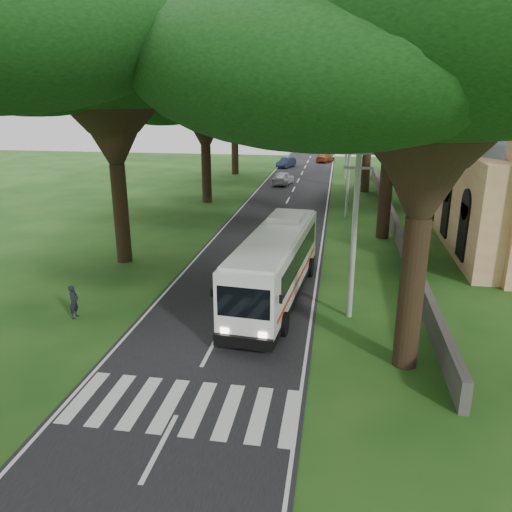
{
  "coord_description": "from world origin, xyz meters",
  "views": [
    {
      "loc": [
        4.69,
        -15.38,
        9.7
      ],
      "look_at": [
        0.91,
        7.53,
        2.2
      ],
      "focal_mm": 35.0,
      "sensor_mm": 36.0,
      "label": 1
    }
  ],
  "objects_px": {
    "distant_car_b": "(286,162)",
    "pedestrian": "(74,302)",
    "pole_mid": "(349,167)",
    "distant_car_a": "(283,178)",
    "pole_near": "(354,229)",
    "coach_bus": "(275,264)",
    "distant_car_c": "(325,158)",
    "pole_far": "(347,144)"
  },
  "relations": [
    {
      "from": "distant_car_a",
      "to": "distant_car_c",
      "type": "distance_m",
      "value": 21.53
    },
    {
      "from": "distant_car_a",
      "to": "distant_car_b",
      "type": "distance_m",
      "value": 14.5
    },
    {
      "from": "coach_bus",
      "to": "distant_car_a",
      "type": "xyz_separation_m",
      "value": [
        -3.34,
        33.2,
        -1.06
      ]
    },
    {
      "from": "pole_far",
      "to": "distant_car_a",
      "type": "xyz_separation_m",
      "value": [
        -6.98,
        -5.19,
        -3.41
      ]
    },
    {
      "from": "distant_car_a",
      "to": "distant_car_c",
      "type": "xyz_separation_m",
      "value": [
        4.08,
        21.14,
        -0.12
      ]
    },
    {
      "from": "pole_mid",
      "to": "coach_bus",
      "type": "relative_size",
      "value": 0.68
    },
    {
      "from": "pole_near",
      "to": "pole_far",
      "type": "xyz_separation_m",
      "value": [
        0.0,
        40.0,
        0.0
      ]
    },
    {
      "from": "distant_car_c",
      "to": "pedestrian",
      "type": "bearing_deg",
      "value": 100.23
    },
    {
      "from": "pole_mid",
      "to": "distant_car_b",
      "type": "bearing_deg",
      "value": 105.53
    },
    {
      "from": "pedestrian",
      "to": "distant_car_c",
      "type": "bearing_deg",
      "value": -9.03
    },
    {
      "from": "distant_car_b",
      "to": "distant_car_a",
      "type": "bearing_deg",
      "value": -68.34
    },
    {
      "from": "distant_car_b",
      "to": "pedestrian",
      "type": "height_order",
      "value": "pedestrian"
    },
    {
      "from": "coach_bus",
      "to": "pedestrian",
      "type": "height_order",
      "value": "coach_bus"
    },
    {
      "from": "pole_near",
      "to": "pedestrian",
      "type": "distance_m",
      "value": 13.0
    },
    {
      "from": "pole_near",
      "to": "distant_car_b",
      "type": "xyz_separation_m",
      "value": [
        -8.13,
        49.26,
        -3.48
      ]
    },
    {
      "from": "pole_mid",
      "to": "pedestrian",
      "type": "distance_m",
      "value": 25.59
    },
    {
      "from": "pole_mid",
      "to": "distant_car_c",
      "type": "distance_m",
      "value": 36.24
    },
    {
      "from": "pole_near",
      "to": "pedestrian",
      "type": "relative_size",
      "value": 5.15
    },
    {
      "from": "pole_near",
      "to": "distant_car_b",
      "type": "relative_size",
      "value": 1.96
    },
    {
      "from": "pole_mid",
      "to": "pedestrian",
      "type": "height_order",
      "value": "pole_mid"
    },
    {
      "from": "distant_car_c",
      "to": "pedestrian",
      "type": "height_order",
      "value": "pedestrian"
    },
    {
      "from": "distant_car_a",
      "to": "distant_car_c",
      "type": "relative_size",
      "value": 1.01
    },
    {
      "from": "coach_bus",
      "to": "distant_car_c",
      "type": "relative_size",
      "value": 2.72
    },
    {
      "from": "coach_bus",
      "to": "distant_car_a",
      "type": "height_order",
      "value": "coach_bus"
    },
    {
      "from": "coach_bus",
      "to": "pole_near",
      "type": "bearing_deg",
      "value": -18.85
    },
    {
      "from": "pole_far",
      "to": "pedestrian",
      "type": "distance_m",
      "value": 44.05
    },
    {
      "from": "pole_far",
      "to": "distant_car_b",
      "type": "distance_m",
      "value": 12.8
    },
    {
      "from": "coach_bus",
      "to": "distant_car_b",
      "type": "bearing_deg",
      "value": 100.38
    },
    {
      "from": "pole_near",
      "to": "distant_car_a",
      "type": "relative_size",
      "value": 1.84
    },
    {
      "from": "pole_near",
      "to": "coach_bus",
      "type": "xyz_separation_m",
      "value": [
        -3.64,
        1.61,
        -2.35
      ]
    },
    {
      "from": "pole_near",
      "to": "distant_car_b",
      "type": "bearing_deg",
      "value": 99.37
    },
    {
      "from": "pole_far",
      "to": "distant_car_a",
      "type": "height_order",
      "value": "pole_far"
    },
    {
      "from": "distant_car_b",
      "to": "distant_car_c",
      "type": "xyz_separation_m",
      "value": [
        5.23,
        6.69,
        -0.05
      ]
    },
    {
      "from": "distant_car_a",
      "to": "pedestrian",
      "type": "xyz_separation_m",
      "value": [
        -5.39,
        -36.95,
        0.01
      ]
    },
    {
      "from": "pole_mid",
      "to": "distant_car_a",
      "type": "distance_m",
      "value": 16.72
    },
    {
      "from": "pole_far",
      "to": "pedestrian",
      "type": "relative_size",
      "value": 5.15
    },
    {
      "from": "pole_far",
      "to": "pole_near",
      "type": "bearing_deg",
      "value": -90.0
    },
    {
      "from": "pole_near",
      "to": "pole_far",
      "type": "bearing_deg",
      "value": 90.0
    },
    {
      "from": "pole_near",
      "to": "coach_bus",
      "type": "relative_size",
      "value": 0.68
    },
    {
      "from": "pole_near",
      "to": "pole_far",
      "type": "distance_m",
      "value": 40.0
    },
    {
      "from": "pedestrian",
      "to": "distant_car_a",
      "type": "bearing_deg",
      "value": -8.08
    },
    {
      "from": "distant_car_a",
      "to": "pedestrian",
      "type": "bearing_deg",
      "value": 92.12
    }
  ]
}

